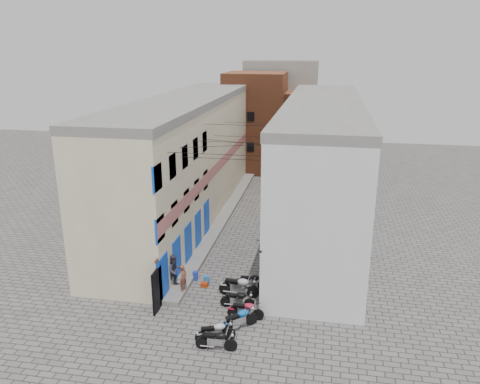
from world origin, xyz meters
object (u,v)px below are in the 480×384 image
Objects in this scene: motorcycle_c at (239,318)px; motorcycle_d at (246,309)px; motorcycle_e at (238,299)px; person_a at (183,278)px; water_jug_near at (207,280)px; water_jug_far at (195,276)px; motorcycle_g at (252,280)px; person_b at (175,270)px; motorcycle_f at (239,285)px; red_crate at (204,285)px; motorcycle_a at (216,339)px; motorcycle_b at (215,331)px.

motorcycle_d is (0.14, 0.90, -0.05)m from motorcycle_c.
motorcycle_c is 1.11× the size of motorcycle_e.
person_a is 2.90× the size of water_jug_near.
water_jug_far is (0.15, 1.69, -0.72)m from person_a.
person_b is at bearing -79.38° from motorcycle_g.
person_b is (-4.19, 2.07, 0.63)m from motorcycle_d.
motorcycle_f is 3.53m from person_b.
motorcycle_c is 1.09× the size of motorcycle_d.
water_jug_far is at bearing 136.14° from red_crate.
motorcycle_d is 3.86m from red_crate.
red_crate is (-0.05, -0.30, -0.13)m from water_jug_near.
motorcycle_e reaches higher than water_jug_near.
motorcycle_g reaches higher than water_jug_far.
water_jug_far is (-2.62, 5.97, -0.28)m from motorcycle_a.
person_b is at bearing -167.88° from motorcycle_c.
water_jug_near is at bearing 171.71° from motorcycle_c.
motorcycle_e is 0.98× the size of person_b.
person_b is (-3.18, 4.10, 0.62)m from motorcycle_b.
red_crate is (-2.60, 3.58, -0.45)m from motorcycle_c.
motorcycle_d is 2.16m from motorcycle_f.
person_a is (-2.59, 3.70, 0.44)m from motorcycle_b.
motorcycle_b is at bearing -71.43° from water_jug_near.
motorcycle_d is at bearing -72.86° from person_b.
motorcycle_g is 2.61m from red_crate.
motorcycle_f is (0.31, 4.07, 0.10)m from motorcycle_b.
water_jug_near is (-1.68, 5.01, -0.28)m from motorcycle_b.
motorcycle_g is 0.97× the size of person_b.
person_b reaches higher than person_a.
person_a is at bearing -80.64° from person_b.
water_jug_far is (-3.45, 3.36, -0.27)m from motorcycle_d.
motorcycle_a is 5.12m from person_a.
motorcycle_g is at bearing 151.99° from motorcycle_f.
motorcycle_f is 1.21× the size of person_b.
person_a is (-3.46, 2.57, 0.40)m from motorcycle_c.
water_jug_far is at bearing 13.46° from person_b.
motorcycle_d reaches higher than motorcycle_e.
motorcycle_a reaches higher than motorcycle_b.
red_crate is at bearing -23.81° from person_b.
motorcycle_e is 1.15m from motorcycle_f.
person_a reaches higher than motorcycle_g.
motorcycle_f is at bearing -17.43° from red_crate.
motorcycle_b is 4.86× the size of red_crate.
motorcycle_d is at bearing 130.94° from motorcycle_b.
motorcycle_a is 1.00× the size of motorcycle_b.
motorcycle_b is at bearing -165.03° from motorcycle_a.
motorcycle_g is at bearing -7.90° from water_jug_far.
motorcycle_g is 3.51× the size of water_jug_near.
motorcycle_a reaches higher than motorcycle_g.
water_jug_far is at bearing 176.21° from motorcycle_c.
motorcycle_a is 5.64m from red_crate.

